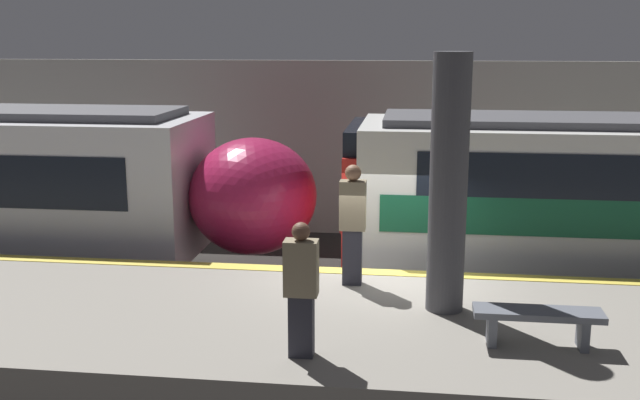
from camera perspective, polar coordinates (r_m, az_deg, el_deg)
ground_plane at (r=12.26m, az=4.48°, el=-10.37°), size 120.00×120.00×0.00m
platform at (r=10.15m, az=3.93°, el=-11.87°), size 40.00×4.11×1.15m
station_rear_barrier at (r=17.97m, az=5.65°, el=3.85°), size 50.00×0.15×4.18m
support_pillar_near at (r=9.87m, az=9.76°, el=1.15°), size 0.50×0.50×3.41m
person_waiting at (r=8.49m, az=-1.44°, el=-6.64°), size 0.38×0.24×1.58m
person_walking at (r=10.92m, az=2.50°, el=-1.63°), size 0.38×0.24×1.79m
platform_bench at (r=9.28m, az=16.26°, el=-8.69°), size 1.50×0.40×0.45m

